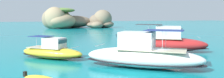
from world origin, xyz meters
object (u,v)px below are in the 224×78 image
object	(u,v)px
islet_small	(100,21)
motorboat_white	(142,55)
channel_buoy	(62,45)
motorboat_yellow	(52,52)
motorboat_red	(164,43)
islet_large	(64,20)

from	to	relation	value
islet_small	motorboat_white	bearing A→B (deg)	-104.78
islet_small	channel_buoy	xyz separation A→B (m)	(-22.89, -54.16, -2.28)
motorboat_yellow	channel_buoy	xyz separation A→B (m)	(2.21, 8.57, -0.39)
motorboat_white	channel_buoy	size ratio (longest dim) A/B	6.62
islet_small	motorboat_red	distance (m)	63.46
islet_large	motorboat_yellow	world-z (taller)	islet_large
motorboat_white	channel_buoy	xyz separation A→B (m)	(-4.52, 15.49, -0.68)
motorboat_red	channel_buoy	size ratio (longest dim) A/B	7.18
channel_buoy	islet_small	bearing A→B (deg)	67.09
motorboat_yellow	islet_small	bearing A→B (deg)	68.19
motorboat_red	islet_small	bearing A→B (deg)	79.58
motorboat_white	islet_large	bearing A→B (deg)	86.30
islet_small	channel_buoy	world-z (taller)	islet_small
motorboat_white	motorboat_yellow	bearing A→B (deg)	134.18
islet_small	motorboat_white	world-z (taller)	islet_small
islet_large	motorboat_red	world-z (taller)	islet_large
motorboat_red	channel_buoy	world-z (taller)	motorboat_red
islet_large	islet_small	bearing A→B (deg)	-6.07
islet_small	motorboat_yellow	world-z (taller)	islet_small
islet_small	motorboat_red	world-z (taller)	islet_small
islet_small	motorboat_yellow	bearing A→B (deg)	-111.81
islet_large	motorboat_white	world-z (taller)	islet_large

